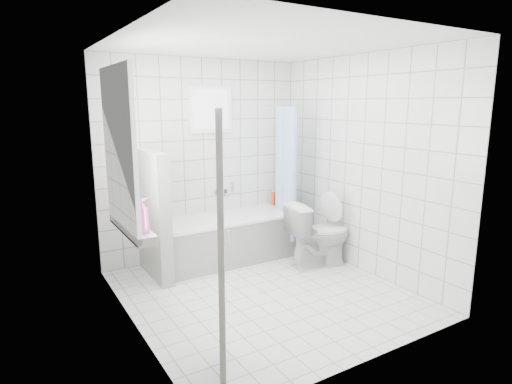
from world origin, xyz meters
TOP-DOWN VIEW (x-y plane):
  - ground at (0.00, 0.00)m, footprint 3.00×3.00m
  - ceiling at (0.00, 0.00)m, footprint 3.00×3.00m
  - wall_back at (0.00, 1.50)m, footprint 2.80×0.02m
  - wall_front at (0.00, -1.50)m, footprint 2.80×0.02m
  - wall_left at (-1.40, 0.00)m, footprint 0.02×3.00m
  - wall_right at (1.40, 0.00)m, footprint 0.02×3.00m
  - window_left at (-1.35, 0.30)m, footprint 0.01×0.90m
  - window_back at (0.10, 1.46)m, footprint 0.50×0.01m
  - window_sill at (-1.31, 0.30)m, footprint 0.18×1.02m
  - door at (-1.07, -1.12)m, footprint 0.40×0.73m
  - bathtub at (0.11, 1.12)m, footprint 1.79×0.77m
  - partition_wall at (-0.85, 1.07)m, footprint 0.15×0.85m
  - tiled_ledge at (1.11, 1.38)m, footprint 0.40×0.24m
  - toilet at (1.03, 0.32)m, footprint 0.87×0.58m
  - curtain_rod at (0.95, 1.10)m, footprint 0.02×0.80m
  - shower_curtain at (0.95, 0.97)m, footprint 0.14×0.48m
  - tub_faucet at (0.21, 1.46)m, footprint 0.18×0.06m
  - sill_bottles at (-1.30, 0.25)m, footprint 0.16×0.79m
  - ledge_bottles at (1.11, 1.34)m, footprint 0.18×0.17m

SIDE VIEW (x-z plane):
  - ground at x=0.00m, z-range 0.00..0.00m
  - tiled_ledge at x=1.11m, z-range 0.00..0.55m
  - bathtub at x=0.11m, z-range 0.00..0.58m
  - toilet at x=1.03m, z-range 0.00..0.83m
  - ledge_bottles at x=1.11m, z-range 0.54..0.79m
  - partition_wall at x=-0.85m, z-range 0.00..1.50m
  - tub_faucet at x=0.21m, z-range 0.82..0.88m
  - window_sill at x=-1.31m, z-range 0.82..0.90m
  - door at x=-1.07m, z-range 0.00..2.00m
  - sill_bottles at x=-1.30m, z-range 0.87..1.18m
  - shower_curtain at x=0.95m, z-range 0.21..1.99m
  - wall_back at x=0.00m, z-range 0.00..2.60m
  - wall_front at x=0.00m, z-range 0.00..2.60m
  - wall_left at x=-1.40m, z-range 0.00..2.60m
  - wall_right at x=1.40m, z-range 0.00..2.60m
  - window_left at x=-1.35m, z-range 0.90..2.30m
  - window_back at x=0.10m, z-range 1.70..2.20m
  - curtain_rod at x=0.95m, z-range 1.99..2.01m
  - ceiling at x=0.00m, z-range 2.60..2.60m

